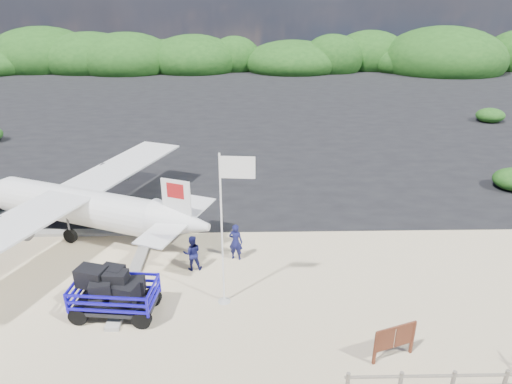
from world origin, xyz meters
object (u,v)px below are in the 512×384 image
baggage_cart (118,314)px  crew_a (236,242)px  signboard (392,358)px  flagpole (224,301)px  aircraft_large (351,130)px  crew_b (192,253)px

baggage_cart → crew_a: (4.24, 3.67, 0.84)m
baggage_cart → signboard: (9.34, -2.37, 0.00)m
flagpole → aircraft_large: (9.79, 23.16, 0.00)m
baggage_cart → flagpole: flagpole is taller
crew_b → aircraft_large: bearing=-126.0°
crew_b → aircraft_large: (11.20, 20.94, -0.78)m
crew_a → aircraft_large: 22.26m
aircraft_large → crew_b: bearing=83.4°
baggage_cart → crew_a: crew_a is taller
baggage_cart → signboard: size_ratio=2.01×
flagpole → crew_b: size_ratio=3.78×
crew_b → crew_a: bearing=-164.6°
crew_b → flagpole: bearing=114.4°
signboard → baggage_cart: bearing=146.6°
signboard → crew_b: bearing=123.5°
baggage_cart → flagpole: 3.91m
crew_b → signboard: bearing=134.8°
signboard → crew_a: size_ratio=0.94×
baggage_cart → aircraft_large: (13.64, 23.83, 0.00)m
crew_a → crew_b: (-1.80, -0.77, -0.06)m
signboard → aircraft_large: 26.55m
flagpole → crew_a: flagpole is taller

